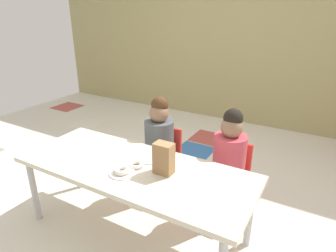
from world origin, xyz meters
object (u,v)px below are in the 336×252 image
at_px(donut_powdered_loose, 136,165).
at_px(craft_table, 134,172).
at_px(paper_plate_center_table, 149,159).
at_px(donut_powdered_on_plate, 122,170).
at_px(seated_child_near_camera, 160,137).
at_px(paper_plate_near_edge, 122,173).
at_px(seated_child_middle_seat, 230,153).
at_px(paper_bag_brown, 164,158).

bearing_deg(donut_powdered_loose, craft_table, -165.45).
bearing_deg(paper_plate_center_table, donut_powdered_on_plate, -99.71).
distance_m(seated_child_near_camera, paper_plate_center_table, 0.46).
distance_m(paper_plate_near_edge, donut_powdered_on_plate, 0.02).
relative_size(craft_table, seated_child_middle_seat, 1.89).
relative_size(craft_table, donut_powdered_loose, 15.86).
height_order(paper_bag_brown, paper_plate_center_table, paper_bag_brown).
bearing_deg(paper_plate_near_edge, donut_powdered_on_plate, 0.00).
xyz_separation_m(seated_child_near_camera, paper_plate_near_edge, (0.12, -0.69, 0.02)).
bearing_deg(donut_powdered_on_plate, paper_bag_brown, 32.04).
bearing_deg(paper_bag_brown, seated_child_near_camera, 123.98).
xyz_separation_m(seated_child_middle_seat, paper_plate_center_table, (-0.48, -0.43, 0.02)).
distance_m(seated_child_middle_seat, donut_powdered_on_plate, 0.87).
distance_m(paper_plate_center_table, donut_powdered_on_plate, 0.27).
relative_size(craft_table, paper_plate_near_edge, 9.64).
distance_m(paper_bag_brown, paper_plate_near_edge, 0.30).
xyz_separation_m(craft_table, seated_child_middle_seat, (0.52, 0.57, 0.03)).
height_order(seated_child_middle_seat, donut_powdered_loose, seated_child_middle_seat).
relative_size(paper_bag_brown, paper_plate_center_table, 1.22).
bearing_deg(donut_powdered_loose, donut_powdered_on_plate, -102.87).
xyz_separation_m(seated_child_middle_seat, paper_plate_near_edge, (-0.53, -0.69, 0.02)).
relative_size(craft_table, seated_child_near_camera, 1.89).
distance_m(craft_table, seated_child_middle_seat, 0.77).
relative_size(seated_child_middle_seat, paper_plate_center_table, 5.10).
xyz_separation_m(paper_plate_near_edge, donut_powdered_on_plate, (0.00, 0.00, 0.02)).
height_order(craft_table, paper_plate_near_edge, paper_plate_near_edge).
xyz_separation_m(paper_bag_brown, donut_powdered_on_plate, (-0.24, -0.15, -0.08)).
relative_size(paper_plate_center_table, donut_powdered_on_plate, 1.55).
height_order(seated_child_near_camera, seated_child_middle_seat, same).
distance_m(seated_child_near_camera, paper_plate_near_edge, 0.70).
bearing_deg(paper_plate_near_edge, donut_powdered_loose, 77.13).
bearing_deg(paper_plate_center_table, craft_table, -104.75).
bearing_deg(donut_powdered_on_plate, donut_powdered_loose, 77.13).
xyz_separation_m(craft_table, paper_plate_center_table, (0.04, 0.14, 0.05)).
bearing_deg(craft_table, donut_powdered_loose, 14.55).
bearing_deg(seated_child_near_camera, seated_child_middle_seat, 0.00).
bearing_deg(donut_powdered_on_plate, craft_table, 86.64).
bearing_deg(paper_bag_brown, craft_table, -172.17).
height_order(seated_child_middle_seat, paper_bag_brown, seated_child_middle_seat).
relative_size(craft_table, paper_plate_center_table, 9.64).
bearing_deg(seated_child_near_camera, donut_powdered_loose, -75.04).
bearing_deg(craft_table, paper_bag_brown, 7.83).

